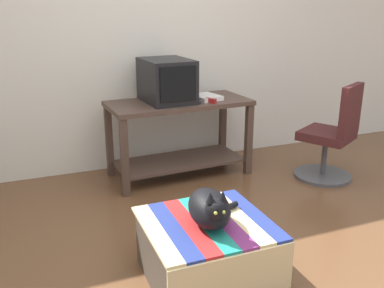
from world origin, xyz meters
name	(u,v)px	position (x,y,z in m)	size (l,w,h in m)	color
ground_plane	(243,271)	(0.00, 0.00, 0.00)	(14.00, 14.00, 0.00)	brown
back_wall	(144,31)	(0.00, 2.05, 1.30)	(8.00, 0.10, 2.60)	silver
desk	(179,125)	(0.18, 1.60, 0.48)	(1.30, 0.65, 0.71)	#4C382D
tv_monitor	(167,81)	(0.07, 1.62, 0.89)	(0.42, 0.55, 0.38)	black
keyboard	(176,103)	(0.11, 1.46, 0.72)	(0.40, 0.15, 0.02)	black
book	(206,97)	(0.43, 1.57, 0.73)	(0.21, 0.26, 0.04)	white
ottoman_with_blanket	(207,250)	(-0.23, 0.03, 0.18)	(0.70, 0.69, 0.36)	#4C4238
cat	(210,208)	(-0.23, -0.01, 0.47)	(0.38, 0.39, 0.26)	black
office_chair	(332,139)	(1.43, 0.99, 0.39)	(0.57, 0.57, 0.89)	#4C4C51
stapler	(211,101)	(0.41, 1.43, 0.73)	(0.04, 0.11, 0.04)	#A31E1E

